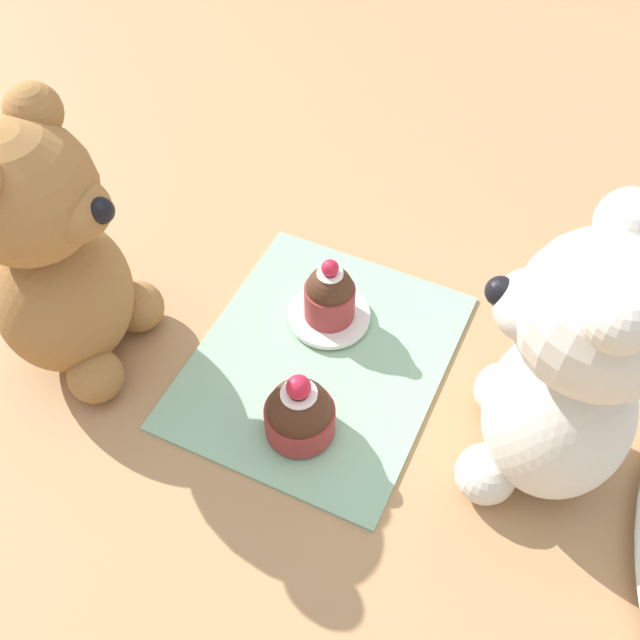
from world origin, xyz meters
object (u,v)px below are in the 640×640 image
object	(u,v)px
teddy_bear_tan	(53,257)
cupcake_near_cream_bear	(300,413)
teddy_bear_cream	(570,373)
saucer_plate	(329,316)
cupcake_near_tan_bear	(330,294)

from	to	relation	value
teddy_bear_tan	cupcake_near_cream_bear	xyz separation A→B (m)	(-0.00, 0.21, -0.08)
teddy_bear_cream	saucer_plate	bearing A→B (deg)	-112.85
teddy_bear_cream	cupcake_near_tan_bear	xyz separation A→B (m)	(-0.06, -0.20, -0.08)
teddy_bear_tan	cupcake_near_tan_bear	distance (m)	0.23
cupcake_near_cream_bear	cupcake_near_tan_bear	world-z (taller)	cupcake_near_tan_bear
cupcake_near_tan_bear	teddy_bear_cream	bearing A→B (deg)	74.35
cupcake_near_cream_bear	cupcake_near_tan_bear	size ratio (longest dim) A/B	1.02
teddy_bear_cream	cupcake_near_tan_bear	distance (m)	0.22
cupcake_near_cream_bear	teddy_bear_cream	bearing A→B (deg)	108.13
teddy_bear_tan	cupcake_near_cream_bear	size ratio (longest dim) A/B	3.48
saucer_plate	cupcake_near_tan_bear	size ratio (longest dim) A/B	1.09
teddy_bear_cream	cupcake_near_cream_bear	distance (m)	0.20
teddy_bear_tan	cupcake_near_tan_bear	size ratio (longest dim) A/B	3.55
teddy_bear_tan	cupcake_near_tan_bear	bearing A→B (deg)	-64.81
cupcake_near_cream_bear	teddy_bear_tan	bearing A→B (deg)	-89.46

